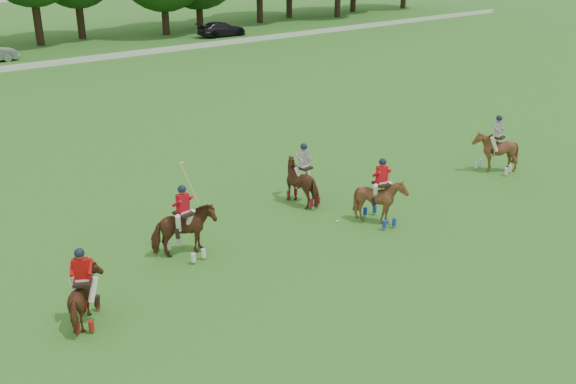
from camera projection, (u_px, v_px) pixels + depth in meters
ground at (378, 278)px, 18.89m from camera, size 180.00×180.00×0.00m
car_right at (222, 29)px, 62.26m from camera, size 4.95×2.19×1.41m
polo_red_a at (85, 297)px, 16.44m from camera, size 1.53×1.83×2.15m
polo_red_b at (185, 231)px, 19.85m from camera, size 1.85×1.65×2.91m
polo_red_c at (380, 200)px, 22.16m from camera, size 1.64×1.77×2.37m
polo_stripe_a at (303, 182)px, 23.81m from camera, size 1.23×2.01×2.33m
polo_stripe_b at (495, 151)px, 26.93m from camera, size 1.75×1.88×2.45m
polo_ball at (337, 221)px, 22.45m from camera, size 0.09×0.09×0.09m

